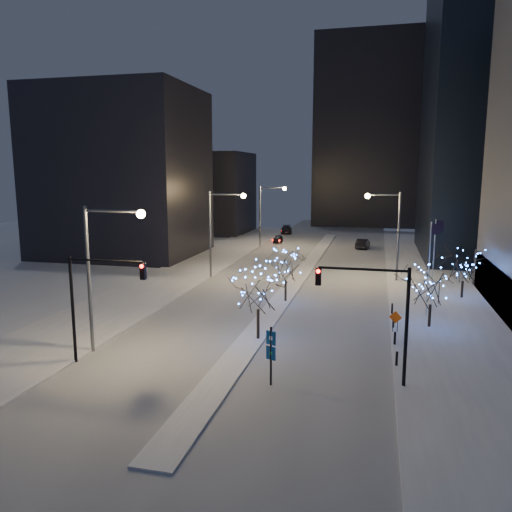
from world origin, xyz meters
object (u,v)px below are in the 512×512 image
(street_lamp_w_far, at_px, (266,207))
(holiday_tree_median_far, at_px, (286,267))
(traffic_signal_west, at_px, (94,292))
(wayfinding_sign, at_px, (271,350))
(street_lamp_w_near, at_px, (102,259))
(car_near, at_px, (278,239))
(holiday_tree_plaza_far, at_px, (464,266))
(holiday_tree_plaza_near, at_px, (431,284))
(street_lamp_east, at_px, (390,224))
(construction_sign, at_px, (395,319))
(traffic_signal_east, at_px, (379,306))
(car_far, at_px, (286,230))
(holiday_tree_median_near, at_px, (258,289))
(street_lamp_w_mid, at_px, (219,222))
(car_mid, at_px, (363,244))

(street_lamp_w_far, bearing_deg, holiday_tree_median_far, -74.45)
(traffic_signal_west, relative_size, wayfinding_sign, 1.99)
(street_lamp_w_near, relative_size, car_near, 2.58)
(holiday_tree_plaza_far, bearing_deg, holiday_tree_plaza_near, -110.73)
(street_lamp_east, xyz_separation_m, construction_sign, (0.22, -19.06, -5.32))
(traffic_signal_east, bearing_deg, car_near, 106.74)
(car_far, bearing_deg, holiday_tree_plaza_far, -70.55)
(holiday_tree_median_near, height_order, construction_sign, holiday_tree_median_near)
(traffic_signal_west, bearing_deg, holiday_tree_median_far, 63.70)
(car_far, bearing_deg, car_near, -95.08)
(traffic_signal_west, relative_size, holiday_tree_median_near, 1.26)
(car_near, height_order, wayfinding_sign, wayfinding_sign)
(street_lamp_w_far, relative_size, street_lamp_east, 1.00)
(holiday_tree_median_near, xyz_separation_m, wayfinding_sign, (2.55, -7.45, -1.71))
(street_lamp_w_mid, xyz_separation_m, holiday_tree_plaza_near, (21.90, -14.05, -2.92))
(car_mid, height_order, holiday_tree_plaza_far, holiday_tree_plaza_far)
(car_far, relative_size, holiday_tree_plaza_near, 0.97)
(street_lamp_w_far, relative_size, traffic_signal_east, 1.43)
(wayfinding_sign, bearing_deg, construction_sign, 81.20)
(street_lamp_w_near, height_order, street_lamp_east, same)
(holiday_tree_median_far, distance_m, construction_sign, 12.35)
(construction_sign, bearing_deg, street_lamp_east, 103.47)
(holiday_tree_median_near, distance_m, holiday_tree_median_far, 11.12)
(car_far, bearing_deg, traffic_signal_west, -98.79)
(traffic_signal_west, height_order, car_near, traffic_signal_west)
(traffic_signal_west, distance_m, car_far, 70.87)
(traffic_signal_west, bearing_deg, car_near, 89.59)
(traffic_signal_west, xyz_separation_m, traffic_signal_east, (17.38, 1.00, 0.00))
(holiday_tree_plaza_far, relative_size, wayfinding_sign, 1.41)
(street_lamp_w_mid, distance_m, wayfinding_sign, 30.29)
(car_near, xyz_separation_m, wayfinding_sign, (11.07, -57.89, 1.50))
(holiday_tree_median_near, relative_size, holiday_tree_median_far, 1.12)
(car_near, bearing_deg, street_lamp_w_near, -96.86)
(street_lamp_w_near, height_order, car_near, street_lamp_w_near)
(street_lamp_w_near, xyz_separation_m, holiday_tree_median_far, (9.44, 16.09, -3.05))
(holiday_tree_plaza_near, bearing_deg, wayfinding_sign, -126.45)
(traffic_signal_east, relative_size, car_far, 1.34)
(car_far, bearing_deg, street_lamp_east, -74.15)
(car_far, bearing_deg, holiday_tree_median_far, -89.02)
(car_near, xyz_separation_m, holiday_tree_plaza_near, (20.99, -44.46, 2.92))
(wayfinding_sign, bearing_deg, car_near, 124.46)
(traffic_signal_west, relative_size, construction_sign, 4.29)
(car_far, bearing_deg, holiday_tree_plaza_near, -78.44)
(construction_sign, bearing_deg, traffic_signal_west, -136.89)
(car_mid, distance_m, holiday_tree_plaza_near, 41.77)
(construction_sign, bearing_deg, holiday_tree_median_far, 156.73)
(street_lamp_w_near, xyz_separation_m, car_far, (-0.06, 68.75, -5.74))
(car_far, xyz_separation_m, holiday_tree_plaza_near, (21.96, -57.80, 2.82))
(traffic_signal_east, relative_size, holiday_tree_median_near, 1.26)
(wayfinding_sign, bearing_deg, street_lamp_east, 100.63)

